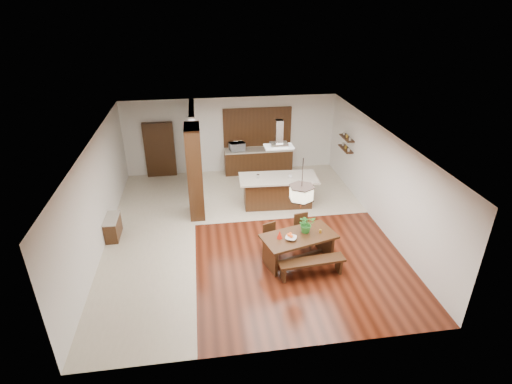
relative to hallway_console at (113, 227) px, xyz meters
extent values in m
plane|color=#3C150A|center=(3.81, -0.20, -0.32)|extent=(9.00, 9.00, 0.00)
cube|color=white|center=(3.81, -0.20, 2.58)|extent=(8.00, 9.00, 0.04)
cube|color=silver|center=(3.81, 4.30, 1.14)|extent=(8.00, 0.04, 2.90)
cube|color=silver|center=(3.81, -4.70, 1.14)|extent=(8.00, 0.04, 2.90)
cube|color=silver|center=(-0.19, -0.20, 1.14)|extent=(0.04, 9.00, 2.90)
cube|color=silver|center=(7.81, -0.20, 1.14)|extent=(0.04, 9.00, 2.90)
cube|color=beige|center=(1.06, -0.20, -0.31)|extent=(2.50, 9.00, 0.01)
cube|color=beige|center=(5.06, 2.30, -0.31)|extent=(5.50, 4.00, 0.01)
cube|color=#3D210F|center=(3.81, -0.20, 2.57)|extent=(8.00, 9.00, 0.02)
cube|color=black|center=(2.41, 1.00, 1.14)|extent=(0.45, 1.00, 2.90)
cube|color=silver|center=(2.41, 3.10, 1.14)|extent=(0.18, 2.40, 2.90)
cube|color=black|center=(0.00, 0.00, 0.00)|extent=(0.37, 0.88, 0.63)
cube|color=black|center=(1.11, 4.20, 0.74)|extent=(1.10, 0.20, 2.10)
cube|color=black|center=(4.81, 4.00, 0.13)|extent=(2.60, 0.60, 0.90)
cube|color=#BCB3A4|center=(4.81, 4.00, 0.61)|extent=(2.60, 0.62, 0.05)
cube|color=#A36631|center=(4.81, 4.26, 1.44)|extent=(2.60, 0.08, 1.50)
cube|color=black|center=(7.68, 2.40, 1.08)|extent=(0.26, 0.90, 0.04)
cube|color=black|center=(7.68, 2.40, 1.49)|extent=(0.26, 0.90, 0.04)
cube|color=black|center=(4.97, -1.88, 0.44)|extent=(2.06, 1.41, 0.06)
cube|color=black|center=(4.19, -2.10, 0.04)|extent=(0.28, 0.75, 0.72)
cube|color=black|center=(5.76, -1.66, 0.04)|extent=(0.28, 0.75, 0.72)
imported|color=#2C7C29|center=(5.19, -1.73, 0.71)|extent=(0.48, 0.43, 0.48)
imported|color=beige|center=(4.73, -2.03, 0.50)|extent=(0.37, 0.37, 0.07)
cone|color=red|center=(4.46, -1.93, 0.58)|extent=(0.17, 0.17, 0.22)
cylinder|color=gold|center=(5.55, -1.84, 0.51)|extent=(0.07, 0.07, 0.09)
cube|color=black|center=(5.03, 1.22, 0.17)|extent=(2.21, 0.92, 0.98)
cube|color=#BCB3A4|center=(5.03, 1.16, 0.69)|extent=(2.54, 1.21, 0.05)
imported|color=silver|center=(5.40, 1.08, 0.76)|extent=(0.16, 0.16, 0.10)
imported|color=silver|center=(3.99, 3.99, 0.79)|extent=(0.64, 0.51, 0.31)
camera|label=1|loc=(2.64, -10.22, 6.02)|focal=28.00mm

